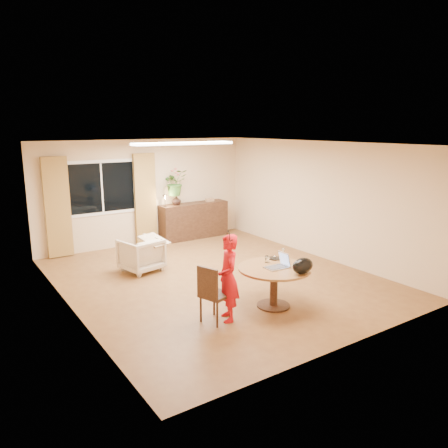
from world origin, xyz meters
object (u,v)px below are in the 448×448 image
(dining_table, at_px, (274,276))
(child, at_px, (228,278))
(armchair, at_px, (141,255))
(sideboard, at_px, (194,220))
(dining_chair, at_px, (216,293))

(dining_table, relative_size, child, 0.88)
(child, distance_m, armchair, 2.93)
(armchair, relative_size, sideboard, 0.40)
(dining_table, bearing_deg, child, 179.51)
(dining_chair, xyz_separation_m, sideboard, (2.29, 4.62, 0.02))
(dining_table, xyz_separation_m, sideboard, (1.19, 4.68, -0.06))
(armchair, height_order, sideboard, sideboard)
(dining_table, distance_m, dining_chair, 1.10)
(dining_chair, distance_m, armchair, 2.85)
(dining_chair, xyz_separation_m, child, (0.19, -0.06, 0.22))
(dining_table, relative_size, armchair, 1.57)
(dining_chair, height_order, sideboard, sideboard)
(child, bearing_deg, dining_table, 109.51)
(dining_table, height_order, child, child)
(dining_chair, bearing_deg, armchair, 71.27)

